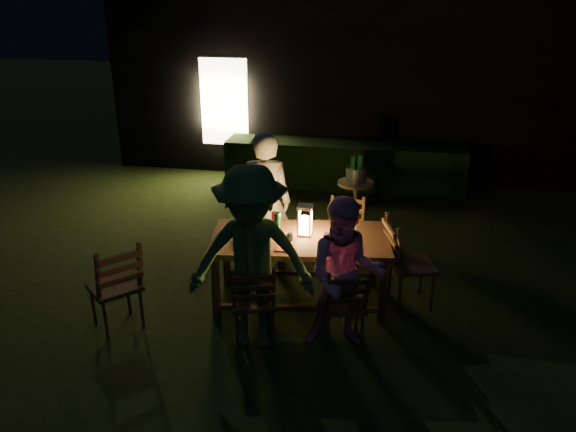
% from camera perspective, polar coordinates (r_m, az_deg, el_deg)
% --- Properties ---
extents(garden_envelope, '(40.00, 40.00, 3.20)m').
position_cam_1_polar(garden_envelope, '(12.15, 9.32, 13.64)').
color(garden_envelope, black).
rests_on(garden_envelope, ground).
extents(dining_table, '(2.06, 1.24, 0.81)m').
position_cam_1_polar(dining_table, '(6.18, 1.23, -2.81)').
color(dining_table, '#472C17').
rests_on(dining_table, ground).
extents(chair_near_left, '(0.53, 0.56, 0.95)m').
position_cam_1_polar(chair_near_left, '(5.74, -3.49, -9.98)').
color(chair_near_left, '#472C17').
rests_on(chair_near_left, ground).
extents(chair_near_right, '(0.50, 0.53, 0.92)m').
position_cam_1_polar(chair_near_right, '(5.73, 5.63, -10.21)').
color(chair_near_right, '#472C17').
rests_on(chair_near_right, ground).
extents(chair_far_left, '(0.51, 0.55, 1.07)m').
position_cam_1_polar(chair_far_left, '(7.07, -2.32, -3.06)').
color(chair_far_left, '#472C17').
rests_on(chair_far_left, ground).
extents(chair_far_right, '(0.44, 0.47, 0.96)m').
position_cam_1_polar(chair_far_right, '(7.08, 5.80, -3.42)').
color(chair_far_right, '#472C17').
rests_on(chair_far_right, ground).
extents(chair_end, '(0.63, 0.60, 1.07)m').
position_cam_1_polar(chair_end, '(6.46, 12.22, -6.17)').
color(chair_end, '#472C17').
rests_on(chair_end, ground).
extents(chair_spare, '(0.69, 0.69, 1.05)m').
position_cam_1_polar(chair_spare, '(6.15, -16.96, -8.28)').
color(chair_spare, '#472C17').
rests_on(chair_spare, ground).
extents(person_house_side, '(0.71, 0.52, 1.79)m').
position_cam_1_polar(person_house_side, '(6.89, -2.37, 1.40)').
color(person_house_side, beige).
rests_on(person_house_side, ground).
extents(person_opp_right, '(0.84, 0.70, 1.57)m').
position_cam_1_polar(person_opp_right, '(5.43, 5.84, -6.01)').
color(person_opp_right, '#D794C2').
rests_on(person_opp_right, ground).
extents(person_opp_left, '(1.30, 0.86, 1.87)m').
position_cam_1_polar(person_opp_left, '(5.38, -3.74, -4.41)').
color(person_opp_left, '#376934').
rests_on(person_opp_left, ground).
extents(lantern, '(0.16, 0.16, 0.35)m').
position_cam_1_polar(lantern, '(6.13, 1.72, -0.61)').
color(lantern, white).
rests_on(lantern, dining_table).
extents(plate_far_left, '(0.25, 0.25, 0.01)m').
position_cam_1_polar(plate_far_left, '(6.38, -3.68, -1.17)').
color(plate_far_left, white).
rests_on(plate_far_left, dining_table).
extents(plate_near_left, '(0.25, 0.25, 0.01)m').
position_cam_1_polar(plate_near_left, '(5.98, -4.09, -2.85)').
color(plate_near_left, white).
rests_on(plate_near_left, dining_table).
extents(plate_far_right, '(0.25, 0.25, 0.01)m').
position_cam_1_polar(plate_far_right, '(6.36, 5.33, -1.31)').
color(plate_far_right, white).
rests_on(plate_far_right, dining_table).
extents(plate_near_right, '(0.25, 0.25, 0.01)m').
position_cam_1_polar(plate_near_right, '(5.96, 5.53, -3.00)').
color(plate_near_right, white).
rests_on(plate_near_right, dining_table).
extents(wineglass_a, '(0.06, 0.06, 0.18)m').
position_cam_1_polar(wineglass_a, '(6.38, -1.41, -0.33)').
color(wineglass_a, '#59070F').
rests_on(wineglass_a, dining_table).
extents(wineglass_b, '(0.06, 0.06, 0.18)m').
position_cam_1_polar(wineglass_b, '(6.06, -5.61, -1.72)').
color(wineglass_b, '#59070F').
rests_on(wineglass_b, dining_table).
extents(wineglass_c, '(0.06, 0.06, 0.18)m').
position_cam_1_polar(wineglass_c, '(5.86, 4.13, -2.52)').
color(wineglass_c, '#59070F').
rests_on(wineglass_c, dining_table).
extents(wineglass_d, '(0.06, 0.06, 0.18)m').
position_cam_1_polar(wineglass_d, '(6.30, 6.92, -0.80)').
color(wineglass_d, '#59070F').
rests_on(wineglass_d, dining_table).
extents(wineglass_e, '(0.06, 0.06, 0.18)m').
position_cam_1_polar(wineglass_e, '(5.84, 0.20, -2.55)').
color(wineglass_e, silver).
rests_on(wineglass_e, dining_table).
extents(bottle_table, '(0.07, 0.07, 0.28)m').
position_cam_1_polar(bottle_table, '(6.10, -1.10, -0.90)').
color(bottle_table, '#0F471E').
rests_on(bottle_table, dining_table).
extents(napkin_left, '(0.18, 0.14, 0.01)m').
position_cam_1_polar(napkin_left, '(5.86, -0.29, -3.35)').
color(napkin_left, red).
rests_on(napkin_left, dining_table).
extents(napkin_right, '(0.18, 0.14, 0.01)m').
position_cam_1_polar(napkin_right, '(5.89, 6.54, -3.36)').
color(napkin_right, red).
rests_on(napkin_right, dining_table).
extents(phone, '(0.14, 0.07, 0.01)m').
position_cam_1_polar(phone, '(5.92, -4.85, -3.19)').
color(phone, black).
rests_on(phone, dining_table).
extents(side_table, '(0.53, 0.53, 0.71)m').
position_cam_1_polar(side_table, '(8.27, 6.87, 2.91)').
color(side_table, olive).
rests_on(side_table, ground).
extents(ice_bucket, '(0.30, 0.30, 0.22)m').
position_cam_1_polar(ice_bucket, '(8.20, 6.93, 4.19)').
color(ice_bucket, '#A5A8AD').
rests_on(ice_bucket, side_table).
extents(bottle_bucket_a, '(0.07, 0.07, 0.32)m').
position_cam_1_polar(bottle_bucket_a, '(8.15, 6.58, 4.46)').
color(bottle_bucket_a, '#0F471E').
rests_on(bottle_bucket_a, side_table).
extents(bottle_bucket_b, '(0.07, 0.07, 0.32)m').
position_cam_1_polar(bottle_bucket_b, '(8.22, 7.32, 4.58)').
color(bottle_bucket_b, '#0F471E').
rests_on(bottle_bucket_b, side_table).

